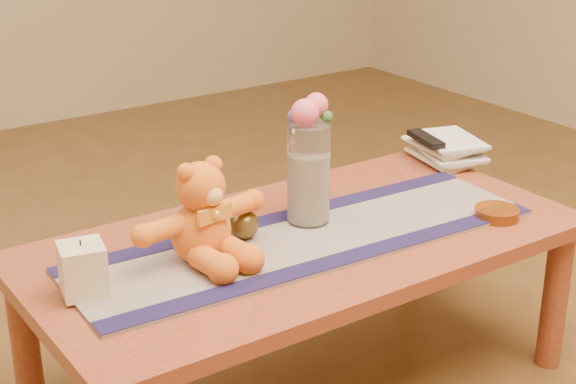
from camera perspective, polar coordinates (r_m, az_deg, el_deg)
coffee_table_top at (r=2.20m, az=1.08°, el=-3.36°), size 1.40×0.70×0.04m
table_leg_fr at (r=2.52m, az=17.03°, el=-6.66°), size 0.07×0.07×0.41m
table_leg_bl at (r=2.29m, az=-16.75°, el=-9.65°), size 0.07×0.07×0.41m
table_leg_br at (r=2.87m, az=8.11°, el=-2.32°), size 0.07×0.07×0.41m
persian_runner at (r=2.16m, az=1.23°, el=-3.09°), size 1.21×0.40×0.01m
runner_border_near at (r=2.05m, az=3.45°, el=-4.40°), size 1.20×0.11×0.00m
runner_border_far at (r=2.27m, az=-0.77°, el=-1.68°), size 1.20×0.11×0.00m
teddy_bear at (r=2.03m, az=-5.74°, el=-1.30°), size 0.37×0.32×0.23m
pillar_candle at (r=1.93m, az=-13.25°, el=-4.92°), size 0.11×0.11×0.11m
candle_wick at (r=1.90m, az=-13.41°, el=-3.24°), size 0.00×0.00×0.01m
glass_vase at (r=2.21m, az=1.35°, el=1.22°), size 0.11×0.11×0.26m
potpourri_fill at (r=2.22m, az=1.34°, el=0.28°), size 0.09×0.09×0.18m
rose_left at (r=2.14m, az=1.11°, el=5.18°), size 0.07×0.07×0.07m
rose_right at (r=2.17m, az=1.85°, el=5.72°), size 0.06×0.06×0.06m
blue_flower_back at (r=2.19m, az=1.07°, el=5.41°), size 0.04×0.04×0.04m
blue_flower_side at (r=2.16m, az=0.43°, el=4.95°), size 0.04×0.04×0.04m
leaf_sprig at (r=2.17m, az=2.56°, el=4.94°), size 0.03×0.03×0.03m
bronze_ball at (r=2.15m, az=-2.90°, el=-2.11°), size 0.09×0.09×0.07m
book_bottom at (r=2.71m, az=8.79°, el=2.01°), size 0.20×0.25×0.02m
book_lower at (r=2.70m, az=8.94°, el=2.38°), size 0.23×0.26×0.02m
book_upper at (r=2.70m, az=8.69°, el=2.78°), size 0.19×0.24×0.02m
book_top at (r=2.69m, az=8.95°, el=3.15°), size 0.22×0.26×0.02m
tv_remote at (r=2.68m, az=8.98°, el=3.45°), size 0.08×0.17×0.02m
amber_dish at (r=2.35m, az=13.47°, el=-1.35°), size 0.15×0.15×0.03m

